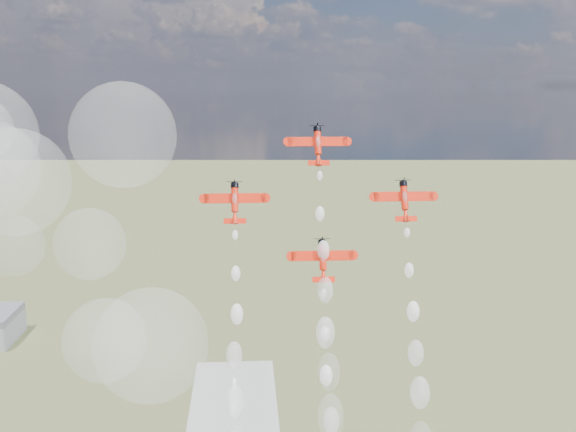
# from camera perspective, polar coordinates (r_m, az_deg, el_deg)

# --- Properties ---
(plane_lead) EXTENTS (11.31, 5.62, 7.52)m
(plane_lead) POSITION_cam_1_polar(r_m,az_deg,el_deg) (128.43, 2.55, 6.04)
(plane_lead) COLOR red
(plane_lead) RESTS_ON ground
(plane_left) EXTENTS (11.31, 5.62, 7.52)m
(plane_left) POSITION_cam_1_polar(r_m,az_deg,el_deg) (124.16, -4.53, 1.21)
(plane_left) COLOR red
(plane_left) RESTS_ON ground
(plane_right) EXTENTS (11.31, 5.62, 7.52)m
(plane_right) POSITION_cam_1_polar(r_m,az_deg,el_deg) (127.67, 9.83, 1.35)
(plane_right) COLOR red
(plane_right) RESTS_ON ground
(plane_slot) EXTENTS (11.31, 5.62, 7.52)m
(plane_slot) POSITION_cam_1_polar(r_m,az_deg,el_deg) (122.34, 2.96, -3.70)
(plane_slot) COLOR red
(plane_slot) RESTS_ON ground
(smoke_trail_lead) EXTENTS (5.27, 24.60, 48.53)m
(smoke_trail_lead) POSITION_cam_1_polar(r_m,az_deg,el_deg) (120.16, 3.61, -15.14)
(smoke_trail_lead) COLOR white
(smoke_trail_lead) RESTS_ON plane_lead
(drifted_smoke_cloud) EXTENTS (69.11, 42.30, 58.59)m
(drifted_smoke_cloud) POSITION_cam_1_polar(r_m,az_deg,el_deg) (136.33, -21.94, 1.58)
(drifted_smoke_cloud) COLOR white
(drifted_smoke_cloud) RESTS_ON ground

